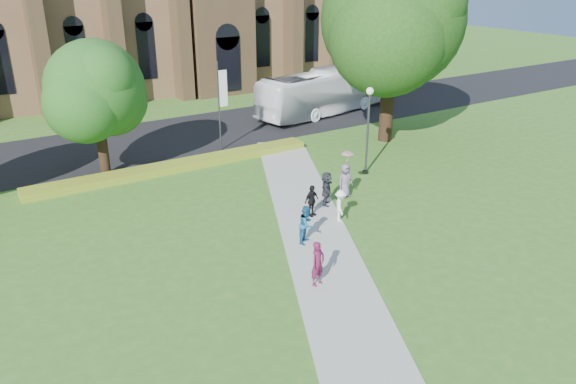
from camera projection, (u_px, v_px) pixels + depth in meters
ground at (329, 246)px, 25.43m from camera, size 160.00×160.00×0.00m
road at (168, 137)px, 41.06m from camera, size 160.00×10.00×0.02m
footpath at (316, 237)px, 26.20m from camera, size 15.58×28.54×0.04m
flower_hedge at (177, 166)px, 34.67m from camera, size 18.00×1.40×0.45m
streetlamp at (368, 120)px, 32.96m from camera, size 0.44×0.44×5.24m
large_tree at (393, 19)px, 37.25m from camera, size 9.60×9.60×13.20m
street_tree_1 at (95, 89)px, 31.81m from camera, size 5.60×5.60×8.05m
banner_pole_0 at (220, 101)px, 37.06m from camera, size 0.70×0.10×6.00m
tour_coach at (325, 92)px, 46.75m from camera, size 13.51×5.45×3.67m
pedestrian_0 at (318, 264)px, 21.99m from camera, size 0.78×0.62×1.86m
pedestrian_1 at (307, 224)px, 25.35m from camera, size 1.10×1.06×1.79m
pedestrian_2 at (341, 206)px, 27.50m from camera, size 1.05×1.21×1.62m
pedestrian_3 at (312, 201)px, 28.05m from camera, size 1.03×0.63×1.64m
pedestrian_4 at (345, 180)px, 30.35m from camera, size 0.94×0.65×1.85m
pedestrian_5 at (326, 188)px, 29.30m from camera, size 1.46×1.67×1.83m
parasol at (348, 158)px, 30.06m from camera, size 0.67×0.67×0.58m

